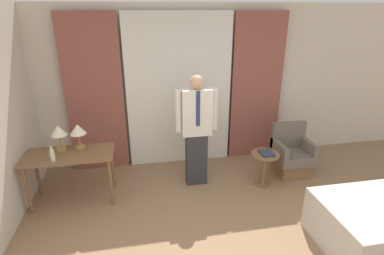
% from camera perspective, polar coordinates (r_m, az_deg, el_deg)
% --- Properties ---
extents(wall_back, '(10.00, 0.06, 2.70)m').
position_cam_1_polar(wall_back, '(5.21, -2.65, 7.77)').
color(wall_back, beige).
rests_on(wall_back, ground_plane).
extents(curtain_sheer_center, '(1.77, 0.06, 2.58)m').
position_cam_1_polar(curtain_sheer_center, '(5.10, -2.43, 6.77)').
color(curtain_sheer_center, white).
rests_on(curtain_sheer_center, ground_plane).
extents(curtain_drape_left, '(0.91, 0.06, 2.58)m').
position_cam_1_polar(curtain_drape_left, '(5.10, -18.04, 5.72)').
color(curtain_drape_left, brown).
rests_on(curtain_drape_left, ground_plane).
extents(curtain_drape_right, '(0.91, 0.06, 2.58)m').
position_cam_1_polar(curtain_drape_right, '(5.46, 12.16, 7.31)').
color(curtain_drape_right, brown).
rests_on(curtain_drape_right, ground_plane).
extents(desk, '(1.20, 0.58, 0.74)m').
position_cam_1_polar(desk, '(4.53, -22.19, -5.87)').
color(desk, brown).
rests_on(desk, ground_plane).
extents(table_lamp_left, '(0.23, 0.23, 0.36)m').
position_cam_1_polar(table_lamp_left, '(4.55, -24.08, -0.85)').
color(table_lamp_left, '#9E7F47').
rests_on(table_lamp_left, desk).
extents(table_lamp_right, '(0.23, 0.23, 0.36)m').
position_cam_1_polar(table_lamp_right, '(4.49, -20.90, -0.64)').
color(table_lamp_right, '#9E7F47').
rests_on(table_lamp_right, desk).
extents(bottle_near_edge, '(0.06, 0.06, 0.21)m').
position_cam_1_polar(bottle_near_edge, '(4.33, -25.05, -4.75)').
color(bottle_near_edge, silver).
rests_on(bottle_near_edge, desk).
extents(person, '(0.64, 0.21, 1.74)m').
position_cam_1_polar(person, '(4.48, 0.86, -0.01)').
color(person, '#2D2D33').
rests_on(person, ground_plane).
extents(armchair, '(0.58, 0.54, 0.84)m').
position_cam_1_polar(armchair, '(5.28, 18.39, -5.10)').
color(armchair, brown).
rests_on(armchair, ground_plane).
extents(side_table, '(0.43, 0.43, 0.55)m').
position_cam_1_polar(side_table, '(4.79, 13.62, -6.71)').
color(side_table, brown).
rests_on(side_table, ground_plane).
extents(book, '(0.19, 0.24, 0.03)m').
position_cam_1_polar(book, '(4.70, 14.03, -4.73)').
color(book, '#2D334C').
rests_on(book, side_table).
extents(bed_corner, '(1.40, 1.00, 0.55)m').
position_cam_1_polar(bed_corner, '(4.24, 32.39, -15.46)').
color(bed_corner, beige).
rests_on(bed_corner, ground_plane).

